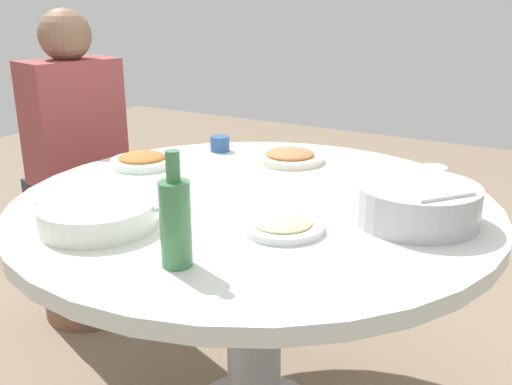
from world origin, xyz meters
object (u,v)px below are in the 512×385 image
object	(u,v)px
soup_bowl	(97,215)
stool_for_diner_left	(88,260)
dish_noodles	(282,225)
tea_cup_far	(220,144)
dish_tofu_braise	(290,156)
green_bottle	(175,221)
diner_left	(74,130)
dish_stirfry	(142,160)
rice_bowl	(417,203)
round_dining_table	(254,242)
tea_cup_near	(433,176)

from	to	relation	value
soup_bowl	stool_for_diner_left	bearing A→B (deg)	-129.84
dish_noodles	tea_cup_far	world-z (taller)	tea_cup_far
soup_bowl	stool_for_diner_left	size ratio (longest dim) A/B	0.63
dish_tofu_braise	green_bottle	world-z (taller)	green_bottle
dish_noodles	tea_cup_far	distance (m)	0.76
green_bottle	stool_for_diner_left	size ratio (longest dim) A/B	0.53
dish_tofu_braise	diner_left	distance (m)	0.86
soup_bowl	stool_for_diner_left	world-z (taller)	soup_bowl
stool_for_diner_left	dish_stirfry	bearing A→B (deg)	72.26
rice_bowl	dish_stirfry	size ratio (longest dim) A/B	1.48
rice_bowl	dish_noodles	bearing A→B (deg)	-49.90
rice_bowl	green_bottle	distance (m)	0.60
rice_bowl	dish_stirfry	distance (m)	0.90
rice_bowl	round_dining_table	bearing A→B (deg)	-82.82
dish_stirfry	tea_cup_near	world-z (taller)	tea_cup_near
round_dining_table	tea_cup_near	size ratio (longest dim) A/B	17.11
dish_stirfry	diner_left	world-z (taller)	diner_left
rice_bowl	soup_bowl	distance (m)	0.76
tea_cup_near	diner_left	xyz separation A→B (m)	(0.12, -1.32, 0.01)
dish_stirfry	stool_for_diner_left	xyz separation A→B (m)	(-0.15, -0.46, -0.53)
stool_for_diner_left	diner_left	bearing A→B (deg)	90.00
dish_tofu_braise	diner_left	xyz separation A→B (m)	(0.14, -0.85, 0.02)
tea_cup_far	stool_for_diner_left	distance (m)	0.79
round_dining_table	tea_cup_far	size ratio (longest dim) A/B	18.90
tea_cup_far	stool_for_diner_left	xyz separation A→B (m)	(0.14, -0.57, -0.53)
tea_cup_near	round_dining_table	bearing A→B (deg)	-46.68
stool_for_diner_left	dish_noodles	bearing A→B (deg)	70.17
round_dining_table	stool_for_diner_left	size ratio (longest dim) A/B	2.85
round_dining_table	tea_cup_far	xyz separation A→B (m)	(-0.38, -0.37, 0.15)
soup_bowl	green_bottle	world-z (taller)	green_bottle
soup_bowl	green_bottle	size ratio (longest dim) A/B	1.19
round_dining_table	green_bottle	xyz separation A→B (m)	(0.43, 0.08, 0.22)
tea_cup_near	tea_cup_far	bearing A→B (deg)	-91.21
round_dining_table	stool_for_diner_left	world-z (taller)	round_dining_table
tea_cup_near	stool_for_diner_left	bearing A→B (deg)	-84.75
dish_stirfry	diner_left	bearing A→B (deg)	-107.74
green_bottle	diner_left	distance (m)	1.22
tea_cup_near	soup_bowl	bearing A→B (deg)	-39.66
dish_noodles	soup_bowl	bearing A→B (deg)	-62.39
dish_stirfry	green_bottle	bearing A→B (deg)	46.35
dish_noodles	round_dining_table	bearing A→B (deg)	-132.77
dish_noodles	diner_left	size ratio (longest dim) A/B	0.26
soup_bowl	stool_for_diner_left	xyz separation A→B (m)	(-0.60, -0.72, -0.54)
soup_bowl	dish_noodles	size ratio (longest dim) A/B	1.47
dish_noodles	tea_cup_near	world-z (taller)	tea_cup_near
dish_tofu_braise	dish_stirfry	world-z (taller)	dish_stirfry
tea_cup_near	diner_left	size ratio (longest dim) A/B	0.10
dish_tofu_braise	tea_cup_far	size ratio (longest dim) A/B	3.23
dish_stirfry	green_bottle	distance (m)	0.76
dish_noodles	tea_cup_far	size ratio (longest dim) A/B	2.83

